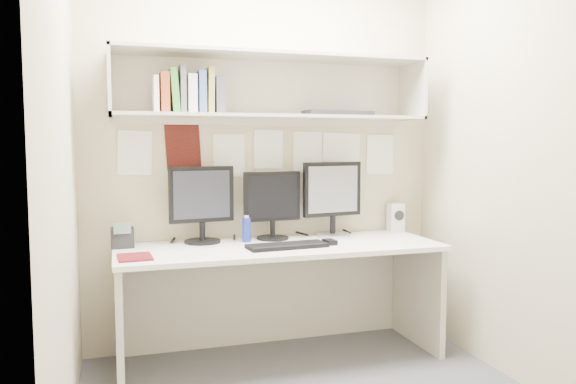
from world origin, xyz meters
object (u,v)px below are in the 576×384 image
object	(u,v)px
monitor_right	(332,196)
monitor_center	(272,202)
desk	(280,302)
speaker	(396,217)
maroon_notebook	(135,257)
keyboard	(287,246)
monitor_left	(202,202)
desk_phone	(122,237)

from	to	relation	value
monitor_right	monitor_center	bearing A→B (deg)	171.26
desk	speaker	world-z (taller)	speaker
desk	speaker	bearing A→B (deg)	15.70
maroon_notebook	keyboard	bearing A→B (deg)	0.00
speaker	keyboard	bearing A→B (deg)	-151.97
keyboard	monitor_left	bearing A→B (deg)	139.91
monitor_right	desk_phone	xyz separation A→B (m)	(-1.38, -0.03, -0.21)
maroon_notebook	desk_phone	bearing A→B (deg)	96.75
monitor_center	monitor_right	distance (m)	0.43
monitor_center	monitor_right	xyz separation A→B (m)	(0.42, -0.00, 0.03)
monitor_center	monitor_left	bearing A→B (deg)	177.30
desk_phone	maroon_notebook	bearing A→B (deg)	-82.70
monitor_right	speaker	size ratio (longest dim) A/B	2.48
monitor_left	keyboard	world-z (taller)	monitor_left
monitor_left	speaker	bearing A→B (deg)	-6.02
desk	monitor_right	xyz separation A→B (m)	(0.44, 0.22, 0.64)
monitor_center	maroon_notebook	distance (m)	1.00
desk_phone	desk	bearing A→B (deg)	-13.86
speaker	maroon_notebook	distance (m)	1.87
keyboard	speaker	distance (m)	1.00
speaker	maroon_notebook	bearing A→B (deg)	-160.85
maroon_notebook	monitor_right	bearing A→B (deg)	12.90
monitor_left	speaker	world-z (taller)	monitor_left
desk	keyboard	size ratio (longest dim) A/B	4.11
desk	maroon_notebook	xyz separation A→B (m)	(-0.88, -0.16, 0.37)
monitor_center	desk_phone	xyz separation A→B (m)	(-0.95, -0.03, -0.18)
desk	maroon_notebook	world-z (taller)	maroon_notebook
maroon_notebook	monitor_center	bearing A→B (deg)	19.87
desk	monitor_right	bearing A→B (deg)	26.73
monitor_right	keyboard	xyz separation A→B (m)	(-0.42, -0.33, -0.26)
monitor_left	monitor_right	size ratio (longest dim) A/B	0.96
keyboard	desk	bearing A→B (deg)	91.58
keyboard	maroon_notebook	size ratio (longest dim) A/B	2.20
desk	desk_phone	size ratio (longest dim) A/B	12.51
monitor_center	maroon_notebook	world-z (taller)	monitor_center
monitor_center	desk_phone	size ratio (longest dim) A/B	2.78
keyboard	maroon_notebook	world-z (taller)	keyboard
speaker	maroon_notebook	size ratio (longest dim) A/B	0.92
monitor_left	monitor_right	distance (m)	0.89
keyboard	speaker	xyz separation A→B (m)	(0.93, 0.37, 0.09)
speaker	desk	bearing A→B (deg)	-158.22
monitor_left	keyboard	bearing A→B (deg)	-43.17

